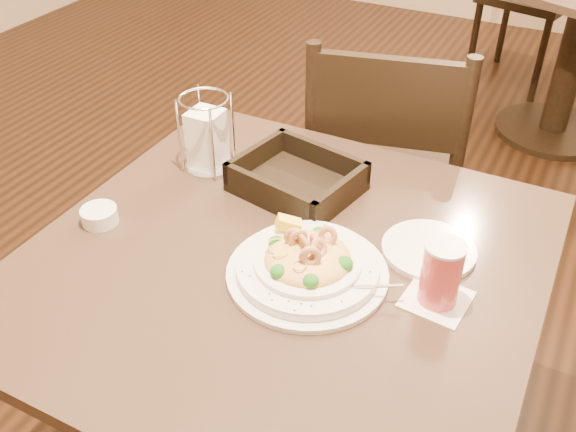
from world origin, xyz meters
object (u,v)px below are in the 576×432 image
at_px(main_table, 284,343).
at_px(drink_glass, 441,274).
at_px(dining_chair_near, 383,180).
at_px(pasta_bowl, 307,264).
at_px(bread_basket, 297,181).
at_px(butter_ramekin, 99,216).
at_px(side_plate, 429,250).
at_px(napkin_caddy, 207,138).

distance_m(main_table, drink_glass, 0.40).
distance_m(dining_chair_near, pasta_bowl, 0.74).
relative_size(pasta_bowl, bread_basket, 1.16).
xyz_separation_m(main_table, pasta_bowl, (0.06, -0.02, 0.26)).
xyz_separation_m(bread_basket, butter_ramekin, (-0.29, -0.27, -0.01)).
bearing_deg(drink_glass, dining_chair_near, 115.73).
bearing_deg(dining_chair_near, main_table, 79.42).
xyz_separation_m(pasta_bowl, side_plate, (0.17, 0.16, -0.02)).
bearing_deg(pasta_bowl, bread_basket, 120.31).
relative_size(pasta_bowl, side_plate, 1.81).
bearing_deg(pasta_bowl, drink_glass, 11.21).
relative_size(main_table, dining_chair_near, 0.97).
relative_size(pasta_bowl, butter_ramekin, 4.42).
xyz_separation_m(drink_glass, side_plate, (-0.05, 0.12, -0.05)).
height_order(drink_glass, bread_basket, drink_glass).
distance_m(main_table, napkin_caddy, 0.46).
bearing_deg(main_table, drink_glass, 3.82).
distance_m(bread_basket, napkin_caddy, 0.22).
bearing_deg(pasta_bowl, side_plate, 43.09).
distance_m(drink_glass, bread_basket, 0.40).
relative_size(dining_chair_near, pasta_bowl, 2.98).
relative_size(drink_glass, napkin_caddy, 0.70).
bearing_deg(bread_basket, napkin_caddy, -178.57).
bearing_deg(side_plate, drink_glass, -67.06).
bearing_deg(bread_basket, side_plate, -13.18).
relative_size(main_table, side_plate, 5.21).
bearing_deg(drink_glass, butter_ramekin, -172.40).
relative_size(bread_basket, napkin_caddy, 1.59).
height_order(main_table, napkin_caddy, napkin_caddy).
bearing_deg(main_table, pasta_bowl, -22.27).
bearing_deg(butter_ramekin, dining_chair_near, 65.33).
relative_size(pasta_bowl, drink_glass, 2.64).
height_order(dining_chair_near, bread_basket, dining_chair_near).
xyz_separation_m(napkin_caddy, butter_ramekin, (-0.08, -0.27, -0.06)).
xyz_separation_m(main_table, dining_chair_near, (-0.03, 0.66, -0.00)).
height_order(pasta_bowl, bread_basket, pasta_bowl).
distance_m(dining_chair_near, bread_basket, 0.52).
bearing_deg(pasta_bowl, napkin_caddy, 147.00).
distance_m(bread_basket, side_plate, 0.31).
bearing_deg(butter_ramekin, main_table, 10.45).
xyz_separation_m(main_table, side_plate, (0.23, 0.13, 0.23)).
bearing_deg(butter_ramekin, side_plate, 18.71).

